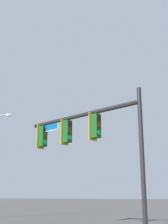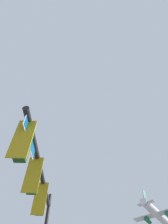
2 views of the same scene
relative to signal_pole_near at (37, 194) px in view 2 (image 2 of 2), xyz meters
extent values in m
cylinder|color=black|center=(0.18, -0.03, 0.82)|extent=(6.74, 1.28, 0.19)
cube|color=gold|center=(-0.64, 0.10, 0.15)|extent=(0.11, 0.52, 1.30)
cube|color=#144719|center=(-0.82, 0.13, 0.15)|extent=(0.41, 0.37, 1.10)
cylinder|color=#144719|center=(-0.82, 0.13, 0.76)|extent=(0.04, 0.04, 0.12)
cylinder|color=#340503|center=(-1.02, 0.17, 0.48)|extent=(0.06, 0.22, 0.22)
cylinder|color=#392D05|center=(-1.02, 0.17, 0.15)|extent=(0.06, 0.22, 0.22)
cylinder|color=green|center=(-1.02, 0.17, -0.18)|extent=(0.06, 0.22, 0.22)
cube|color=gold|center=(1.21, -0.20, 0.15)|extent=(0.11, 0.52, 1.30)
cube|color=#144719|center=(1.02, -0.17, 0.15)|extent=(0.41, 0.37, 1.10)
cylinder|color=#144719|center=(1.02, -0.17, 0.76)|extent=(0.04, 0.04, 0.12)
cylinder|color=#340503|center=(0.82, -0.13, 0.48)|extent=(0.06, 0.22, 0.22)
cylinder|color=#392D05|center=(0.82, -0.13, 0.15)|extent=(0.06, 0.22, 0.22)
cylinder|color=green|center=(0.82, -0.13, -0.18)|extent=(0.06, 0.22, 0.22)
cube|color=gold|center=(3.05, -0.50, 0.15)|extent=(0.11, 0.52, 1.30)
cube|color=#144719|center=(2.87, -0.47, 0.15)|extent=(0.41, 0.37, 1.10)
cylinder|color=#144719|center=(2.87, -0.47, 0.76)|extent=(0.04, 0.04, 0.12)
cylinder|color=#340503|center=(2.67, -0.43, 0.48)|extent=(0.06, 0.22, 0.22)
cylinder|color=#392D05|center=(2.67, -0.43, 0.15)|extent=(0.06, 0.22, 0.22)
cylinder|color=green|center=(2.67, -0.43, -0.18)|extent=(0.06, 0.22, 0.22)
cube|color=#0A4C7F|center=(2.53, -0.41, 0.56)|extent=(1.62, 0.30, 0.32)
cube|color=white|center=(2.53, -0.41, 0.56)|extent=(1.68, 0.30, 0.38)
cylinder|color=silver|center=(-61.40, 43.73, 22.70)|extent=(13.10, 16.24, 6.42)
cone|color=silver|center=(-56.27, 36.76, 24.39)|extent=(4.56, 4.80, 3.39)
cube|color=silver|center=(-60.72, 42.81, 22.45)|extent=(17.35, 13.88, 0.77)
cube|color=silver|center=(-56.55, 37.15, 24.61)|extent=(6.52, 5.46, 0.46)
cube|color=#19663F|center=(-56.92, 37.65, 27.80)|extent=(1.81, 2.38, 4.35)
cylinder|color=#19663F|center=(-64.49, 40.59, 21.42)|extent=(3.31, 3.65, 2.25)
camera|label=1|loc=(-8.04, 12.03, -2.97)|focal=50.00mm
camera|label=2|loc=(6.92, 0.42, -2.98)|focal=28.00mm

